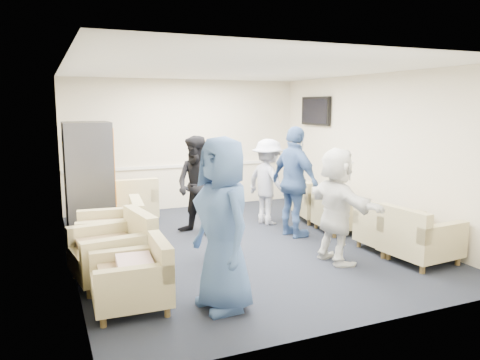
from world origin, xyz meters
name	(u,v)px	position (x,y,z in m)	size (l,w,h in m)	color
floor	(241,245)	(0.00, 0.00, 0.00)	(6.00, 6.00, 0.00)	black
ceiling	(241,69)	(0.00, 0.00, 2.70)	(6.00, 6.00, 0.00)	white
back_wall	(185,144)	(0.00, 3.00, 1.35)	(5.00, 0.02, 2.70)	beige
front_wall	(366,193)	(0.00, -3.00, 1.35)	(5.00, 0.02, 2.70)	beige
left_wall	(68,168)	(-2.50, 0.00, 1.35)	(0.02, 6.00, 2.70)	beige
right_wall	(374,153)	(2.50, 0.00, 1.35)	(0.02, 6.00, 2.70)	beige
chair_rail	(186,166)	(0.00, 2.98, 0.90)	(4.98, 0.04, 0.06)	silver
tv	(316,111)	(2.44, 1.80, 2.05)	(0.10, 1.00, 0.58)	black
armchair_left_near	(136,280)	(-1.96, -1.70, 0.32)	(0.82, 0.82, 0.63)	tan
armchair_left_mid	(117,253)	(-2.02, -0.79, 0.36)	(1.02, 1.02, 0.72)	tan
armchair_left_far	(115,235)	(-1.92, 0.07, 0.36)	(0.98, 0.98, 0.72)	tan
armchair_right_near	(418,239)	(1.93, -1.73, 0.34)	(0.92, 0.92, 0.68)	tan
armchair_right_midnear	(388,230)	(1.91, -1.13, 0.32)	(0.82, 0.82, 0.64)	tan
armchair_right_midfar	(339,214)	(1.85, 0.05, 0.31)	(0.82, 0.82, 0.62)	tan
armchair_right_far	(317,203)	(1.95, 0.91, 0.33)	(0.96, 0.96, 0.67)	tan
armchair_corner	(130,203)	(-1.34, 2.14, 0.36)	(0.91, 0.91, 0.72)	tan
vending_machine	(89,178)	(-2.09, 1.68, 0.95)	(0.77, 0.90, 1.90)	#4C4C54
backpack	(141,251)	(-1.66, -0.45, 0.24)	(0.29, 0.23, 0.46)	black
pillow	(135,265)	(-1.96, -1.70, 0.49)	(0.48, 0.37, 0.14)	beige
person_front_left	(223,224)	(-1.09, -2.05, 0.93)	(0.91, 0.59, 1.86)	#3D5C93
person_mid_left	(216,206)	(-0.63, -0.58, 0.79)	(0.58, 0.38, 1.59)	#3D5C93
person_back_left	(198,186)	(-0.43, 0.83, 0.84)	(0.81, 0.63, 1.67)	black
person_back_right	(268,182)	(0.97, 1.02, 0.78)	(1.01, 0.58, 1.57)	silver
person_mid_right	(295,182)	(1.00, 0.10, 0.92)	(1.07, 0.45, 1.83)	#3D5C93
person_front_right	(337,206)	(0.89, -1.26, 0.80)	(1.49, 0.47, 1.61)	white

